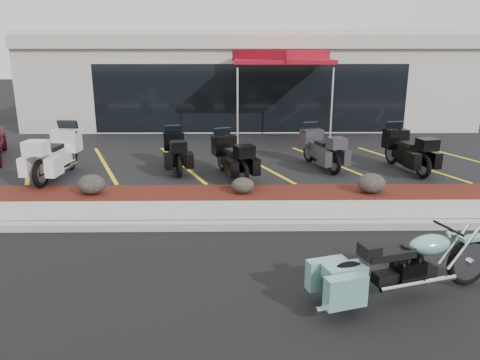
{
  "coord_description": "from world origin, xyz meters",
  "views": [
    {
      "loc": [
        -0.66,
        -7.59,
        3.42
      ],
      "look_at": [
        -0.54,
        1.2,
        0.91
      ],
      "focal_mm": 35.0,
      "sensor_mm": 36.0,
      "label": 1
    }
  ],
  "objects_px": {
    "hero_cruiser": "(470,254)",
    "popup_canopy": "(281,58)",
    "traffic_cone": "(234,142)",
    "touring_white": "(69,145)"
  },
  "relations": [
    {
      "from": "popup_canopy",
      "to": "touring_white",
      "type": "bearing_deg",
      "value": -152.29
    },
    {
      "from": "traffic_cone",
      "to": "popup_canopy",
      "type": "relative_size",
      "value": 0.11
    },
    {
      "from": "hero_cruiser",
      "to": "popup_canopy",
      "type": "distance_m",
      "value": 11.56
    },
    {
      "from": "popup_canopy",
      "to": "traffic_cone",
      "type": "bearing_deg",
      "value": -139.72
    },
    {
      "from": "hero_cruiser",
      "to": "touring_white",
      "type": "height_order",
      "value": "touring_white"
    },
    {
      "from": "touring_white",
      "to": "popup_canopy",
      "type": "bearing_deg",
      "value": -47.34
    },
    {
      "from": "hero_cruiser",
      "to": "traffic_cone",
      "type": "bearing_deg",
      "value": 93.51
    },
    {
      "from": "touring_white",
      "to": "hero_cruiser",
      "type": "bearing_deg",
      "value": -123.85
    },
    {
      "from": "touring_white",
      "to": "traffic_cone",
      "type": "xyz_separation_m",
      "value": [
        4.49,
        2.76,
        -0.47
      ]
    },
    {
      "from": "traffic_cone",
      "to": "popup_canopy",
      "type": "bearing_deg",
      "value": 50.44
    }
  ]
}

